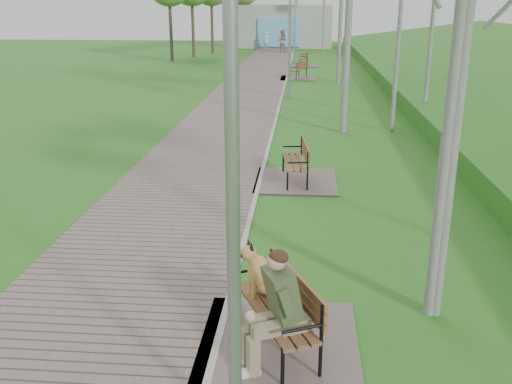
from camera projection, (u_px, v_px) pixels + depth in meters
The scene contains 14 objects.
ground at pixel (228, 303), 8.50m from camera, with size 120.00×120.00×0.00m, color #2C671F.
walkway at pixel (249, 90), 28.95m from camera, with size 3.50×67.00×0.04m, color #6A5C55.
kerb at pixel (283, 90), 28.81m from camera, with size 0.10×67.00×0.05m, color #999993.
building_north at pixel (280, 26), 56.16m from camera, with size 10.00×5.20×4.00m.
bench_main at pixel (272, 314), 7.23m from camera, with size 2.06×2.29×1.80m.
bench_second at pixel (295, 173), 14.16m from camera, with size 2.00×2.23×1.23m.
bench_third at pixel (298, 75), 33.19m from camera, with size 2.04×2.27×1.25m.
bench_far at pixel (303, 62), 39.81m from camera, with size 2.06×2.29×1.27m.
lamp_post_near at pixel (233, 190), 5.08m from camera, with size 0.22×0.22×5.73m.
lamp_post_second at pixel (289, 51), 25.82m from camera, with size 0.18×0.18×4.60m.
lamp_post_third at pixel (295, 32), 41.53m from camera, with size 0.18×0.18×4.68m.
lamp_post_far at pixel (297, 20), 54.00m from camera, with size 0.22×0.22×5.69m.
pedestrian_near at pixel (266, 41), 53.22m from camera, with size 0.59×0.39×1.63m, color silver.
pedestrian_far at pixel (282, 41), 50.31m from camera, with size 0.94×0.74×1.94m, color gray.
Camera 1 is at (1.04, -7.47, 4.27)m, focal length 40.00 mm.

